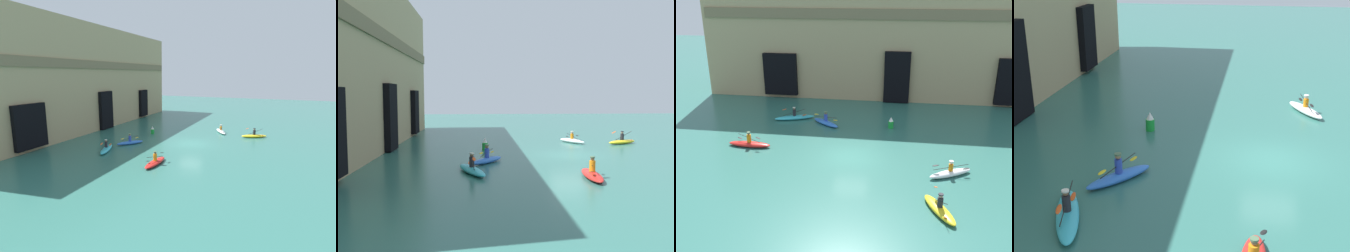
{
  "view_description": "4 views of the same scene",
  "coord_description": "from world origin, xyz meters",
  "views": [
    {
      "loc": [
        -27.17,
        -8.85,
        7.65
      ],
      "look_at": [
        -1.39,
        2.21,
        2.08
      ],
      "focal_mm": 28.0,
      "sensor_mm": 36.0,
      "label": 1
    },
    {
      "loc": [
        -26.99,
        6.51,
        4.41
      ],
      "look_at": [
        -0.83,
        4.7,
        2.23
      ],
      "focal_mm": 40.0,
      "sensor_mm": 36.0,
      "label": 2
    },
    {
      "loc": [
        3.11,
        -24.18,
        11.74
      ],
      "look_at": [
        -0.7,
        1.34,
        1.81
      ],
      "focal_mm": 40.0,
      "sensor_mm": 36.0,
      "label": 3
    },
    {
      "loc": [
        -19.21,
        0.76,
        8.8
      ],
      "look_at": [
        -1.24,
        3.82,
        1.85
      ],
      "focal_mm": 50.0,
      "sensor_mm": 36.0,
      "label": 4
    }
  ],
  "objects": [
    {
      "name": "kayak_yellow",
      "position": [
        5.69,
        -6.25,
        0.24
      ],
      "size": [
        1.99,
        3.13,
        1.2
      ],
      "rotation": [
        0.0,
        0.0,
        5.15
      ],
      "color": "yellow",
      "rests_on": "ground"
    },
    {
      "name": "kayak_blue",
      "position": [
        -3.02,
        6.09,
        0.25
      ],
      "size": [
        2.81,
        2.41,
        1.21
      ],
      "rotation": [
        0.0,
        0.0,
        5.62
      ],
      "color": "blue",
      "rests_on": "ground"
    },
    {
      "name": "kayak_cyan",
      "position": [
        -6.12,
        7.0,
        0.22
      ],
      "size": [
        3.62,
        2.04,
        1.17
      ],
      "rotation": [
        0.0,
        0.0,
        0.37
      ],
      "color": "#33B2C6",
      "rests_on": "ground"
    },
    {
      "name": "marker_buoy",
      "position": [
        2.66,
        6.15,
        0.46
      ],
      "size": [
        0.45,
        0.45,
        0.98
      ],
      "color": "green",
      "rests_on": "ground"
    },
    {
      "name": "ground_plane",
      "position": [
        0.0,
        0.0,
        0.0
      ],
      "size": [
        120.0,
        120.0,
        0.0
      ],
      "primitive_type": "plane",
      "color": "#2D665B"
    },
    {
      "name": "kayak_white",
      "position": [
        6.74,
        -1.93,
        0.24
      ],
      "size": [
        3.03,
        2.11,
        1.08
      ],
      "rotation": [
        0.0,
        0.0,
        0.52
      ],
      "color": "white",
      "rests_on": "ground"
    },
    {
      "name": "kayak_red",
      "position": [
        -7.9,
        0.62,
        0.23
      ],
      "size": [
        3.31,
        0.91,
        1.19
      ],
      "rotation": [
        0.0,
        0.0,
        6.25
      ],
      "color": "red",
      "rests_on": "ground"
    }
  ]
}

